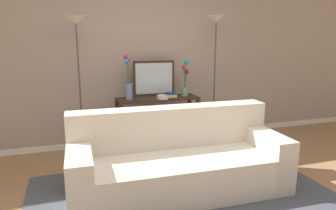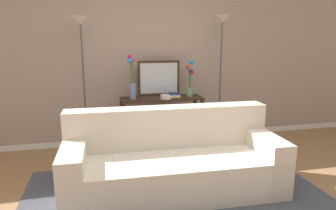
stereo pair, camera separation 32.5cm
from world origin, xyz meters
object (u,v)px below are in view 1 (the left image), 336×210
vase_tall_flowers (128,83)px  book_row_under_console (138,147)px  couch (177,162)px  console_table (158,113)px  floor_lamp_left (77,48)px  fruit_bowl (163,97)px  vase_short_flowers (185,79)px  wall_mirror (154,78)px  book_stack (170,96)px  floor_lamp_right (216,45)px

vase_tall_flowers → book_row_under_console: vase_tall_flowers is taller
couch → book_row_under_console: size_ratio=6.38×
console_table → floor_lamp_left: size_ratio=0.63×
fruit_bowl → vase_short_flowers: bearing=19.1°
console_table → wall_mirror: 0.53m
wall_mirror → vase_short_flowers: (0.44, -0.16, -0.01)m
floor_lamp_left → book_row_under_console: floor_lamp_left is taller
book_stack → floor_lamp_right: bearing=6.8°
console_table → couch: bearing=-97.1°
wall_mirror → book_stack: 0.40m
vase_tall_flowers → wall_mirror: bearing=23.6°
fruit_bowl → floor_lamp_right: bearing=6.8°
floor_lamp_right → vase_tall_flowers: (-1.35, 0.00, -0.52)m
console_table → vase_tall_flowers: vase_tall_flowers is taller
book_row_under_console → floor_lamp_left: bearing=-178.3°
couch → wall_mirror: wall_mirror is taller
wall_mirror → floor_lamp_right: bearing=-11.6°
console_table → vase_short_flowers: 0.66m
floor_lamp_right → vase_short_flowers: floor_lamp_right is taller
floor_lamp_right → vase_tall_flowers: bearing=179.9°
vase_tall_flowers → fruit_bowl: bearing=-12.3°
floor_lamp_left → vase_tall_flowers: (0.66, 0.00, -0.49)m
couch → wall_mirror: 1.67m
vase_short_flowers → floor_lamp_left: bearing=-178.8°
couch → vase_tall_flowers: size_ratio=3.66×
couch → fruit_bowl: bearing=80.2°
floor_lamp_left → vase_short_flowers: bearing=1.2°
console_table → book_stack: size_ratio=6.23×
wall_mirror → console_table: bearing=-87.7°
vase_short_flowers → book_row_under_console: vase_short_flowers is taller
console_table → vase_short_flowers: bearing=1.2°
floor_lamp_right → floor_lamp_left: bearing=180.0°
couch → vase_short_flowers: vase_short_flowers is taller
wall_mirror → book_stack: size_ratio=3.30×
vase_tall_flowers → book_stack: 0.64m
floor_lamp_left → floor_lamp_right: 2.01m
console_table → floor_lamp_right: bearing=-1.5°
vase_short_flowers → book_stack: vase_short_flowers is taller
couch → book_row_under_console: 1.36m
console_table → floor_lamp_right: floor_lamp_right is taller
floor_lamp_left → fruit_bowl: (1.14, -0.10, -0.70)m
book_stack → floor_lamp_left: bearing=176.0°
floor_lamp_left → book_stack: bearing=-4.0°
vase_short_flowers → book_stack: (-0.27, -0.12, -0.21)m
couch → floor_lamp_right: (1.07, 1.30, 1.24)m
book_stack → vase_tall_flowers: bearing=171.4°
couch → wall_mirror: bearing=83.9°
fruit_bowl → book_stack: book_stack is taller
vase_tall_flowers → fruit_bowl: 0.53m
console_table → book_row_under_console: 0.58m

